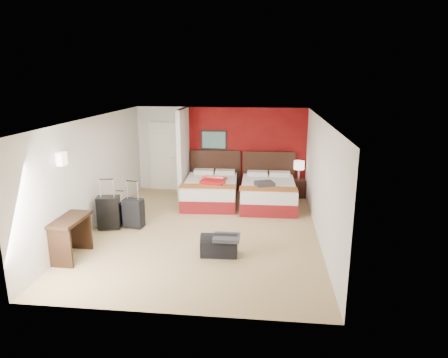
# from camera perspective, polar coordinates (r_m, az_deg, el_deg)

# --- Properties ---
(ground) EXTENTS (6.50, 6.50, 0.00)m
(ground) POSITION_cam_1_polar(r_m,az_deg,el_deg) (9.00, -2.88, -7.40)
(ground) COLOR tan
(ground) RESTS_ON ground
(room_walls) EXTENTS (5.02, 6.52, 2.50)m
(room_walls) POSITION_cam_1_polar(r_m,az_deg,el_deg) (10.26, -9.48, 2.53)
(room_walls) COLOR silver
(room_walls) RESTS_ON ground
(red_accent_panel) EXTENTS (3.50, 0.04, 2.50)m
(red_accent_panel) POSITION_cam_1_polar(r_m,az_deg,el_deg) (11.67, 3.21, 4.13)
(red_accent_panel) COLOR maroon
(red_accent_panel) RESTS_ON ground
(partition_wall) EXTENTS (0.12, 1.20, 2.50)m
(partition_wall) POSITION_cam_1_polar(r_m,az_deg,el_deg) (11.29, -5.89, 3.73)
(partition_wall) COLOR silver
(partition_wall) RESTS_ON ground
(entry_door) EXTENTS (0.82, 0.06, 2.05)m
(entry_door) POSITION_cam_1_polar(r_m,az_deg,el_deg) (12.08, -8.76, 3.26)
(entry_door) COLOR silver
(entry_door) RESTS_ON ground
(bed_left) EXTENTS (1.53, 2.10, 0.61)m
(bed_left) POSITION_cam_1_polar(r_m,az_deg,el_deg) (10.85, -1.94, -1.81)
(bed_left) COLOR white
(bed_left) RESTS_ON ground
(bed_right) EXTENTS (1.47, 2.07, 0.61)m
(bed_right) POSITION_cam_1_polar(r_m,az_deg,el_deg) (10.66, 6.37, -2.17)
(bed_right) COLOR white
(bed_right) RESTS_ON ground
(red_suitcase_open) EXTENTS (0.74, 0.92, 0.10)m
(red_suitcase_open) POSITION_cam_1_polar(r_m,az_deg,el_deg) (10.64, -1.50, -0.14)
(red_suitcase_open) COLOR red
(red_suitcase_open) RESTS_ON bed_left
(jacket_bundle) EXTENTS (0.56, 0.50, 0.11)m
(jacket_bundle) POSITION_cam_1_polar(r_m,az_deg,el_deg) (10.27, 5.86, -0.70)
(jacket_bundle) COLOR #3B3A40
(jacket_bundle) RESTS_ON bed_right
(nightstand) EXTENTS (0.42, 0.42, 0.52)m
(nightstand) POSITION_cam_1_polar(r_m,az_deg,el_deg) (11.52, 10.61, -1.29)
(nightstand) COLOR black
(nightstand) RESTS_ON ground
(table_lamp) EXTENTS (0.39, 0.39, 0.53)m
(table_lamp) POSITION_cam_1_polar(r_m,az_deg,el_deg) (11.39, 10.73, 1.25)
(table_lamp) COLOR white
(table_lamp) RESTS_ON nightstand
(suitcase_black) EXTENTS (0.54, 0.40, 0.73)m
(suitcase_black) POSITION_cam_1_polar(r_m,az_deg,el_deg) (9.32, -16.26, -4.79)
(suitcase_black) COLOR black
(suitcase_black) RESTS_ON ground
(suitcase_charcoal) EXTENTS (0.47, 0.33, 0.64)m
(suitcase_charcoal) POSITION_cam_1_polar(r_m,az_deg,el_deg) (9.28, -12.87, -4.94)
(suitcase_charcoal) COLOR black
(suitcase_charcoal) RESTS_ON ground
(suitcase_navy) EXTENTS (0.36, 0.26, 0.46)m
(suitcase_navy) POSITION_cam_1_polar(r_m,az_deg,el_deg) (9.64, -14.59, -4.86)
(suitcase_navy) COLOR black
(suitcase_navy) RESTS_ON ground
(duffel_bag) EXTENTS (0.72, 0.41, 0.36)m
(duffel_bag) POSITION_cam_1_polar(r_m,az_deg,el_deg) (7.75, -0.71, -9.68)
(duffel_bag) COLOR black
(duffel_bag) RESTS_ON ground
(jacket_draped) EXTENTS (0.51, 0.43, 0.07)m
(jacket_draped) POSITION_cam_1_polar(r_m,az_deg,el_deg) (7.61, 0.37, -8.43)
(jacket_draped) COLOR #38373C
(jacket_draped) RESTS_ON duffel_bag
(desk) EXTENTS (0.51, 0.98, 0.80)m
(desk) POSITION_cam_1_polar(r_m,az_deg,el_deg) (8.10, -21.18, -7.93)
(desk) COLOR black
(desk) RESTS_ON ground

